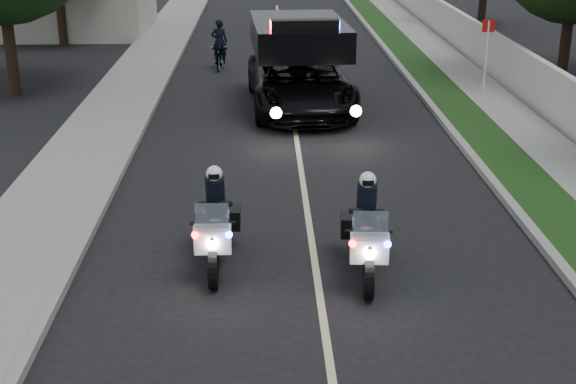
# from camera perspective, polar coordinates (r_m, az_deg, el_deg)

# --- Properties ---
(ground) EXTENTS (120.00, 120.00, 0.00)m
(ground) POSITION_cam_1_polar(r_m,az_deg,el_deg) (12.08, 2.47, -8.61)
(ground) COLOR black
(ground) RESTS_ON ground
(curb_right) EXTENTS (0.20, 60.00, 0.15)m
(curb_right) POSITION_cam_1_polar(r_m,az_deg,el_deg) (21.88, 11.33, 4.84)
(curb_right) COLOR gray
(curb_right) RESTS_ON ground
(grass_verge) EXTENTS (1.20, 60.00, 0.16)m
(grass_verge) POSITION_cam_1_polar(r_m,az_deg,el_deg) (22.05, 13.11, 4.83)
(grass_verge) COLOR #193814
(grass_verge) RESTS_ON ground
(sidewalk_right) EXTENTS (1.40, 60.00, 0.16)m
(sidewalk_right) POSITION_cam_1_polar(r_m,az_deg,el_deg) (22.42, 16.33, 4.79)
(sidewalk_right) COLOR gray
(sidewalk_right) RESTS_ON ground
(property_wall) EXTENTS (0.22, 60.00, 1.50)m
(property_wall) POSITION_cam_1_polar(r_m,az_deg,el_deg) (22.58, 18.93, 6.38)
(property_wall) COLOR beige
(property_wall) RESTS_ON ground
(curb_left) EXTENTS (0.20, 60.00, 0.15)m
(curb_left) POSITION_cam_1_polar(r_m,az_deg,el_deg) (21.55, -10.49, 4.66)
(curb_left) COLOR gray
(curb_left) RESTS_ON ground
(sidewalk_left) EXTENTS (2.00, 60.00, 0.16)m
(sidewalk_left) POSITION_cam_1_polar(r_m,az_deg,el_deg) (21.75, -13.37, 4.59)
(sidewalk_left) COLOR gray
(sidewalk_left) RESTS_ON ground
(lane_marking) EXTENTS (0.12, 50.00, 0.01)m
(lane_marking) POSITION_cam_1_polar(r_m,az_deg,el_deg) (21.35, 0.50, 4.65)
(lane_marking) COLOR #BFB78C
(lane_marking) RESTS_ON ground
(police_moto_left) EXTENTS (0.71, 2.03, 1.72)m
(police_moto_left) POSITION_cam_1_polar(r_m,az_deg,el_deg) (13.57, -5.16, -5.19)
(police_moto_left) COLOR silver
(police_moto_left) RESTS_ON ground
(police_moto_right) EXTENTS (0.86, 2.09, 1.74)m
(police_moto_right) POSITION_cam_1_polar(r_m,az_deg,el_deg) (13.27, 5.57, -5.84)
(police_moto_right) COLOR white
(police_moto_right) RESTS_ON ground
(police_suv) EXTENTS (3.16, 6.23, 2.96)m
(police_suv) POSITION_cam_1_polar(r_m,az_deg,el_deg) (23.30, 0.86, 6.02)
(police_suv) COLOR black
(police_suv) RESTS_ON ground
(bicycle) EXTENTS (0.65, 1.73, 0.90)m
(bicycle) POSITION_cam_1_polar(r_m,az_deg,el_deg) (28.96, -4.92, 8.86)
(bicycle) COLOR black
(bicycle) RESTS_ON ground
(cyclist) EXTENTS (0.59, 0.41, 1.57)m
(cyclist) POSITION_cam_1_polar(r_m,az_deg,el_deg) (28.96, -4.92, 8.86)
(cyclist) COLOR black
(cyclist) RESTS_ON ground
(sign_post) EXTENTS (0.43, 0.43, 2.45)m
(sign_post) POSITION_cam_1_polar(r_m,az_deg,el_deg) (25.52, 13.86, 6.72)
(sign_post) COLOR red
(sign_post) RESTS_ON ground
(tree_right_d) EXTENTS (6.84, 6.84, 8.66)m
(tree_right_d) POSITION_cam_1_polar(r_m,az_deg,el_deg) (28.77, 19.12, 7.72)
(tree_right_d) COLOR #224115
(tree_right_d) RESTS_ON ground
(tree_right_e) EXTENTS (4.36, 4.36, 7.15)m
(tree_right_e) POSITION_cam_1_polar(r_m,az_deg,el_deg) (39.65, 13.75, 11.56)
(tree_right_e) COLOR black
(tree_right_e) RESTS_ON ground
(tree_left_near) EXTENTS (6.74, 6.74, 10.07)m
(tree_left_near) POSITION_cam_1_polar(r_m,az_deg,el_deg) (26.50, -19.05, 6.69)
(tree_left_near) COLOR #143D14
(tree_left_near) RESTS_ON ground
(tree_left_far) EXTENTS (6.83, 6.83, 8.82)m
(tree_left_far) POSITION_cam_1_polar(r_m,az_deg,el_deg) (34.98, -15.87, 10.21)
(tree_left_far) COLOR black
(tree_left_far) RESTS_ON ground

